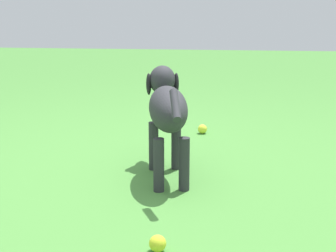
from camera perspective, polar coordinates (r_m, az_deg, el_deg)
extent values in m
plane|color=#478438|center=(2.69, -2.54, -5.91)|extent=(14.00, 14.00, 0.00)
ellipsoid|color=#2D2D33|center=(2.55, 0.00, 2.01)|extent=(0.54, 0.30, 0.22)
cylinder|color=#2D2D33|center=(2.77, -1.66, -2.32)|extent=(0.05, 0.05, 0.27)
cylinder|color=#2D2D33|center=(2.78, 0.94, -2.24)|extent=(0.05, 0.05, 0.27)
cylinder|color=#2D2D33|center=(2.46, -1.07, -4.51)|extent=(0.05, 0.05, 0.27)
cylinder|color=#2D2D33|center=(2.47, 1.87, -4.41)|extent=(0.05, 0.05, 0.27)
ellipsoid|color=#2D2D33|center=(2.83, -0.65, 5.30)|extent=(0.19, 0.18, 0.17)
ellipsoid|color=black|center=(2.91, -0.79, 5.13)|extent=(0.13, 0.10, 0.07)
sphere|color=black|center=(2.96, -0.88, 5.29)|extent=(0.03, 0.03, 0.03)
ellipsoid|color=black|center=(2.82, -2.23, 4.83)|extent=(0.06, 0.04, 0.12)
ellipsoid|color=black|center=(2.84, 0.96, 4.89)|extent=(0.06, 0.04, 0.12)
cylinder|color=#2D2D33|center=(2.23, 0.84, 2.41)|extent=(0.17, 0.07, 0.13)
sphere|color=#D4DD38|center=(3.55, 3.98, -0.34)|extent=(0.07, 0.07, 0.07)
sphere|color=#CBD62D|center=(1.93, -1.20, -13.34)|extent=(0.07, 0.07, 0.07)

